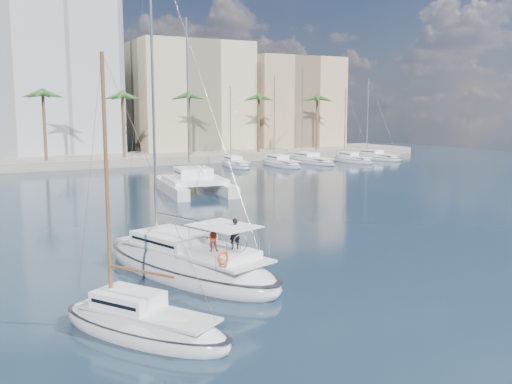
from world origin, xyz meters
TOP-DOWN VIEW (x-y plane):
  - ground at (0.00, 0.00)m, footprint 160.00×160.00m
  - quay at (0.00, 61.00)m, footprint 120.00×14.00m
  - building_beige at (22.00, 70.00)m, footprint 20.00×14.00m
  - building_tan_right at (42.00, 68.00)m, footprint 18.00×12.00m
  - palm_centre at (0.00, 57.00)m, footprint 3.60×3.60m
  - palm_right at (34.00, 57.00)m, footprint 3.60×3.60m
  - main_sloop at (-5.46, -0.37)m, footprint 7.84×13.33m
  - small_sloop at (-9.87, -7.10)m, footprint 6.27×7.96m
  - catamaran at (5.60, 26.88)m, footprint 7.56×12.81m
  - seagull at (-2.59, 2.87)m, footprint 1.06×0.46m
  - moored_yacht_a at (20.00, 47.00)m, footprint 3.37×9.52m
  - moored_yacht_b at (26.50, 45.00)m, footprint 3.32×10.83m
  - moored_yacht_c at (33.00, 47.00)m, footprint 3.98×12.33m
  - moored_yacht_d at (39.50, 45.00)m, footprint 3.52×9.55m
  - moored_yacht_e at (46.00, 47.00)m, footprint 4.61×11.11m

SIDE VIEW (x-z plane):
  - ground at x=0.00m, z-range 0.00..0.00m
  - moored_yacht_a at x=20.00m, z-range -5.95..5.95m
  - moored_yacht_b at x=26.50m, z-range -6.86..6.86m
  - moored_yacht_c at x=33.00m, z-range -7.77..7.77m
  - moored_yacht_d at x=39.50m, z-range -5.95..5.95m
  - moored_yacht_e at x=46.00m, z-range -6.86..6.86m
  - small_sloop at x=-9.87m, z-range -5.23..6.06m
  - seagull at x=-2.59m, z-range 0.35..0.55m
  - main_sloop at x=-5.46m, z-range -8.87..9.98m
  - quay at x=0.00m, z-range 0.00..1.20m
  - catamaran at x=5.60m, z-range -7.69..9.99m
  - building_tan_right at x=42.00m, z-range 0.00..18.00m
  - building_beige at x=22.00m, z-range 0.00..20.00m
  - palm_centre at x=0.00m, z-range 4.13..16.43m
  - palm_right at x=34.00m, z-range 4.13..16.43m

